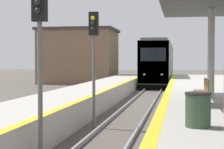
{
  "coord_description": "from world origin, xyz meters",
  "views": [
    {
      "loc": [
        2.2,
        -2.27,
        2.62
      ],
      "look_at": [
        -2.23,
        22.44,
        1.67
      ],
      "focal_mm": 60.0,
      "sensor_mm": 36.0,
      "label": 1
    }
  ],
  "objects_px": {
    "train": "(159,63)",
    "trash_bin": "(198,110)",
    "bench": "(203,91)",
    "signal_mid": "(94,47)",
    "signal_near": "(40,40)"
  },
  "relations": [
    {
      "from": "signal_near",
      "to": "bench",
      "type": "xyz_separation_m",
      "value": [
        4.22,
        4.65,
        -1.59
      ]
    },
    {
      "from": "train",
      "to": "signal_near",
      "type": "bearing_deg",
      "value": -92.04
    },
    {
      "from": "train",
      "to": "trash_bin",
      "type": "distance_m",
      "value": 33.34
    },
    {
      "from": "train",
      "to": "signal_mid",
      "type": "xyz_separation_m",
      "value": [
        -1.04,
        -28.14,
        0.78
      ]
    },
    {
      "from": "trash_bin",
      "to": "signal_mid",
      "type": "bearing_deg",
      "value": 125.98
    },
    {
      "from": "bench",
      "to": "signal_mid",
      "type": "bearing_deg",
      "value": 171.41
    },
    {
      "from": "train",
      "to": "signal_mid",
      "type": "height_order",
      "value": "train"
    },
    {
      "from": "signal_near",
      "to": "signal_mid",
      "type": "relative_size",
      "value": 1.0
    },
    {
      "from": "signal_mid",
      "to": "train",
      "type": "bearing_deg",
      "value": 87.89
    },
    {
      "from": "signal_near",
      "to": "signal_mid",
      "type": "height_order",
      "value": "same"
    },
    {
      "from": "train",
      "to": "signal_mid",
      "type": "distance_m",
      "value": 28.17
    },
    {
      "from": "bench",
      "to": "trash_bin",
      "type": "bearing_deg",
      "value": -94.95
    },
    {
      "from": "trash_bin",
      "to": "bench",
      "type": "relative_size",
      "value": 0.43
    },
    {
      "from": "signal_near",
      "to": "signal_mid",
      "type": "bearing_deg",
      "value": 88.32
    },
    {
      "from": "signal_mid",
      "to": "trash_bin",
      "type": "xyz_separation_m",
      "value": [
        3.68,
        -5.07,
        -1.67
      ]
    }
  ]
}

